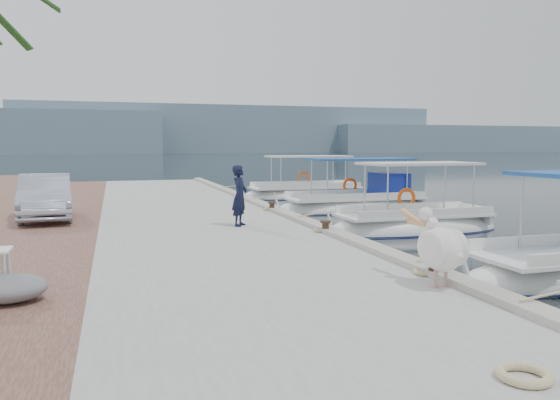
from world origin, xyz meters
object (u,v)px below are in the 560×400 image
at_px(fishing_caique_d, 357,206).
at_px(fisherman, 240,196).
at_px(fishing_caique_c, 413,228).
at_px(pelican, 440,247).
at_px(fishing_caique_e, 305,195).
at_px(parked_car, 45,197).

bearing_deg(fishing_caique_d, fisherman, -136.51).
height_order(fishing_caique_c, fisherman, fishing_caique_c).
bearing_deg(pelican, fishing_caique_e, 76.46).
xyz_separation_m(fishing_caique_e, parked_car, (-11.77, -9.21, 1.07)).
bearing_deg(fishing_caique_e, parked_car, -141.96).
xyz_separation_m(fishing_caique_d, fisherman, (-6.48, -6.15, 1.17)).
height_order(fishing_caique_c, fishing_caique_d, same).
relative_size(pelican, fisherman, 0.93).
bearing_deg(fishing_caique_d, fishing_caique_c, -96.74).
bearing_deg(fishing_caique_c, parked_car, 166.29).
height_order(fishing_caique_c, parked_car, fishing_caique_c).
bearing_deg(fishing_caique_d, parked_car, -165.91).
relative_size(fishing_caique_d, fishing_caique_e, 1.00).
bearing_deg(parked_car, fishing_caique_e, 32.73).
distance_m(fishing_caique_d, parked_car, 12.30).
xyz_separation_m(fishing_caique_c, fishing_caique_d, (0.68, 5.72, 0.06)).
height_order(pelican, parked_car, parked_car).
height_order(fishing_caique_d, fisherman, fishing_caique_d).
distance_m(fishing_caique_c, pelican, 8.99).
bearing_deg(fishing_caique_e, fishing_caique_d, -88.90).
xyz_separation_m(fishing_caique_e, fisherman, (-6.36, -12.37, 1.23)).
height_order(fishing_caique_c, pelican, fishing_caique_c).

